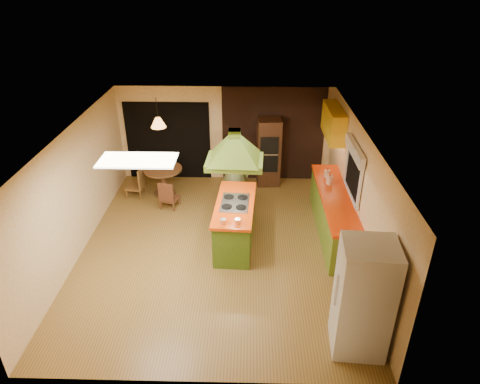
{
  "coord_description": "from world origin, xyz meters",
  "views": [
    {
      "loc": [
        0.65,
        -7.26,
        5.22
      ],
      "look_at": [
        0.46,
        0.27,
        1.15
      ],
      "focal_mm": 32.0,
      "sensor_mm": 36.0,
      "label": 1
    }
  ],
  "objects_px": {
    "kitchen_island": "(235,223)",
    "dining_table": "(163,176)",
    "wall_oven": "(269,152)",
    "refrigerator": "(363,299)",
    "canister_large": "(329,179)",
    "man": "(235,173)"
  },
  "relations": [
    {
      "from": "dining_table",
      "to": "man",
      "type": "bearing_deg",
      "value": -23.3
    },
    {
      "from": "refrigerator",
      "to": "canister_large",
      "type": "xyz_separation_m",
      "value": [
        0.09,
        3.68,
        0.09
      ]
    },
    {
      "from": "wall_oven",
      "to": "dining_table",
      "type": "xyz_separation_m",
      "value": [
        -2.64,
        -0.7,
        -0.38
      ]
    },
    {
      "from": "kitchen_island",
      "to": "dining_table",
      "type": "bearing_deg",
      "value": 135.01
    },
    {
      "from": "man",
      "to": "refrigerator",
      "type": "xyz_separation_m",
      "value": [
        2.0,
        -3.99,
        -0.07
      ]
    },
    {
      "from": "man",
      "to": "wall_oven",
      "type": "bearing_deg",
      "value": -119.71
    },
    {
      "from": "canister_large",
      "to": "kitchen_island",
      "type": "bearing_deg",
      "value": -153.95
    },
    {
      "from": "refrigerator",
      "to": "dining_table",
      "type": "distance_m",
      "value": 6.13
    },
    {
      "from": "kitchen_island",
      "to": "man",
      "type": "bearing_deg",
      "value": 95.39
    },
    {
      "from": "wall_oven",
      "to": "dining_table",
      "type": "distance_m",
      "value": 2.76
    },
    {
      "from": "kitchen_island",
      "to": "refrigerator",
      "type": "height_order",
      "value": "refrigerator"
    },
    {
      "from": "refrigerator",
      "to": "canister_large",
      "type": "height_order",
      "value": "refrigerator"
    },
    {
      "from": "man",
      "to": "dining_table",
      "type": "height_order",
      "value": "man"
    },
    {
      "from": "dining_table",
      "to": "canister_large",
      "type": "xyz_separation_m",
      "value": [
        3.9,
        -1.09,
        0.52
      ]
    },
    {
      "from": "kitchen_island",
      "to": "wall_oven",
      "type": "relative_size",
      "value": 1.1
    },
    {
      "from": "dining_table",
      "to": "refrigerator",
      "type": "bearing_deg",
      "value": -51.39
    },
    {
      "from": "man",
      "to": "dining_table",
      "type": "distance_m",
      "value": 2.04
    },
    {
      "from": "man",
      "to": "dining_table",
      "type": "xyz_separation_m",
      "value": [
        -1.82,
        0.78,
        -0.5
      ]
    },
    {
      "from": "kitchen_island",
      "to": "man",
      "type": "distance_m",
      "value": 1.4
    },
    {
      "from": "kitchen_island",
      "to": "dining_table",
      "type": "xyz_separation_m",
      "value": [
        -1.87,
        2.08,
        0.02
      ]
    },
    {
      "from": "man",
      "to": "dining_table",
      "type": "bearing_deg",
      "value": -23.89
    },
    {
      "from": "man",
      "to": "wall_oven",
      "type": "height_order",
      "value": "man"
    }
  ]
}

